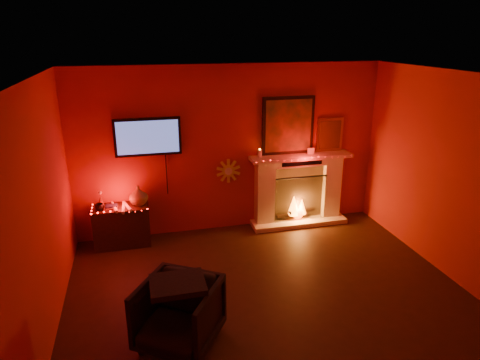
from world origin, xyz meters
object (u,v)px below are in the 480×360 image
object	(u,v)px
tv	(148,137)
sunburst_clock	(228,171)
armchair	(179,314)
console_table	(123,222)
fireplace	(298,183)

from	to	relation	value
tv	sunburst_clock	xyz separation A→B (m)	(1.25, 0.03, -0.65)
sunburst_clock	armchair	world-z (taller)	sunburst_clock
console_table	sunburst_clock	bearing A→B (deg)	7.28
sunburst_clock	console_table	size ratio (longest dim) A/B	0.43
console_table	fireplace	bearing A→B (deg)	2.53
tv	armchair	world-z (taller)	tv
fireplace	sunburst_clock	bearing A→B (deg)	175.63
fireplace	tv	distance (m)	2.61
console_table	armchair	size ratio (longest dim) A/B	1.18
fireplace	tv	bearing A→B (deg)	178.50
armchair	sunburst_clock	bearing A→B (deg)	99.84
fireplace	armchair	bearing A→B (deg)	-131.93
tv	fireplace	bearing A→B (deg)	-1.50
sunburst_clock	console_table	bearing A→B (deg)	-172.72
armchair	tv	bearing A→B (deg)	125.19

